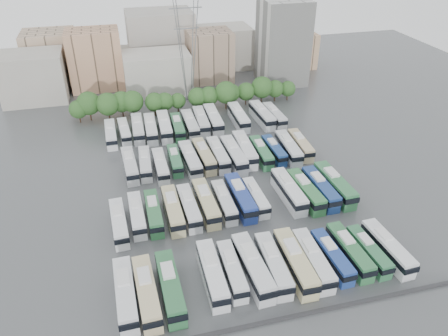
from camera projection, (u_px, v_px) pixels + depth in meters
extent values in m
plane|color=#424447|center=(225.00, 192.00, 89.35)|extent=(220.00, 220.00, 0.00)
cube|color=#2D2D30|center=(283.00, 319.00, 61.93)|extent=(56.00, 0.50, 0.50)
cylinder|color=black|center=(80.00, 119.00, 117.29)|extent=(0.36, 0.36, 2.05)
sphere|color=#234C1E|center=(78.00, 109.00, 115.84)|extent=(4.92, 4.92, 4.92)
cylinder|color=black|center=(91.00, 116.00, 118.34)|extent=(0.36, 0.36, 2.64)
sphere|color=#234C1E|center=(89.00, 103.00, 116.48)|extent=(6.33, 6.33, 6.33)
cylinder|color=black|center=(109.00, 116.00, 118.17)|extent=(0.36, 0.36, 2.57)
sphere|color=#234C1E|center=(108.00, 104.00, 116.36)|extent=(6.16, 6.16, 6.16)
cylinder|color=black|center=(123.00, 113.00, 120.31)|extent=(0.36, 0.36, 2.38)
sphere|color=#234C1E|center=(121.00, 102.00, 118.62)|extent=(5.72, 5.72, 5.72)
cylinder|color=black|center=(134.00, 113.00, 120.06)|extent=(0.36, 0.36, 2.49)
sphere|color=#234C1E|center=(132.00, 101.00, 118.31)|extent=(5.97, 5.97, 5.97)
cylinder|color=black|center=(155.00, 112.00, 120.98)|extent=(0.36, 0.36, 2.18)
sphere|color=#234C1E|center=(154.00, 102.00, 119.44)|extent=(5.23, 5.23, 5.23)
cylinder|color=black|center=(166.00, 111.00, 121.86)|extent=(0.36, 0.36, 2.06)
sphere|color=#234C1E|center=(165.00, 101.00, 120.40)|extent=(4.94, 4.94, 4.94)
cylinder|color=black|center=(178.00, 109.00, 123.19)|extent=(0.36, 0.36, 1.82)
sphere|color=#234C1E|center=(178.00, 101.00, 121.91)|extent=(4.36, 4.36, 4.36)
cylinder|color=black|center=(198.00, 107.00, 124.03)|extent=(0.36, 0.36, 2.20)
sphere|color=#234C1E|center=(197.00, 97.00, 122.48)|extent=(5.28, 5.28, 5.28)
cylinder|color=black|center=(209.00, 106.00, 124.61)|extent=(0.36, 0.36, 2.22)
sphere|color=#234C1E|center=(209.00, 96.00, 123.03)|extent=(5.34, 5.34, 5.34)
cylinder|color=black|center=(226.00, 104.00, 125.04)|extent=(0.36, 0.36, 2.64)
sphere|color=#234C1E|center=(226.00, 92.00, 123.18)|extent=(6.34, 6.34, 6.34)
cylinder|color=black|center=(231.00, 102.00, 126.97)|extent=(0.36, 0.36, 2.15)
sphere|color=#234C1E|center=(231.00, 93.00, 125.46)|extent=(5.15, 5.15, 5.15)
cylinder|color=black|center=(246.00, 101.00, 127.64)|extent=(0.36, 0.36, 2.17)
sphere|color=#234C1E|center=(246.00, 92.00, 126.11)|extent=(5.20, 5.20, 5.20)
cylinder|color=black|center=(261.00, 99.00, 128.61)|extent=(0.36, 0.36, 2.61)
sphere|color=#234C1E|center=(262.00, 87.00, 126.77)|extent=(6.26, 6.26, 6.26)
cylinder|color=black|center=(275.00, 98.00, 129.85)|extent=(0.36, 0.36, 2.11)
sphere|color=#234C1E|center=(275.00, 89.00, 128.36)|extent=(5.06, 5.06, 5.06)
cylinder|color=black|center=(287.00, 97.00, 130.68)|extent=(0.36, 0.36, 1.92)
sphere|color=#234C1E|center=(288.00, 89.00, 129.32)|extent=(4.62, 4.62, 4.62)
cube|color=#9E998E|center=(33.00, 77.00, 128.00)|extent=(18.00, 14.00, 14.00)
cube|color=tan|center=(95.00, 59.00, 135.76)|extent=(16.00, 12.00, 18.00)
cube|color=#ADA89E|center=(157.00, 72.00, 134.55)|extent=(20.00, 14.00, 12.00)
cube|color=gray|center=(210.00, 56.00, 142.31)|extent=(14.00, 12.00, 16.00)
cube|color=gray|center=(161.00, 41.00, 149.86)|extent=(22.00, 16.00, 20.00)
cube|color=tan|center=(51.00, 57.00, 141.56)|extent=(16.00, 14.00, 16.00)
cube|color=#A39E93|center=(224.00, 47.00, 154.46)|extent=(18.00, 14.00, 14.00)
cube|color=tan|center=(294.00, 50.00, 155.14)|extent=(14.00, 12.00, 12.00)
cube|color=gray|center=(128.00, 64.00, 144.94)|extent=(12.00, 10.00, 10.00)
cube|color=silver|center=(283.00, 42.00, 137.79)|extent=(14.00, 14.00, 26.00)
cylinder|color=slate|center=(181.00, 46.00, 120.18)|extent=(2.90, 2.91, 33.83)
cylinder|color=slate|center=(179.00, 42.00, 123.49)|extent=(2.90, 2.91, 33.83)
cylinder|color=slate|center=(195.00, 45.00, 121.04)|extent=(2.90, 2.91, 33.83)
cylinder|color=slate|center=(193.00, 41.00, 124.34)|extent=(2.90, 2.91, 33.83)
cube|color=slate|center=(185.00, 8.00, 117.31)|extent=(9.00, 0.30, 0.30)
cube|color=slate|center=(186.00, 29.00, 120.14)|extent=(7.00, 0.30, 0.30)
cube|color=silver|center=(126.00, 295.00, 63.70)|extent=(2.96, 12.59, 3.55)
cube|color=black|center=(125.00, 292.00, 63.22)|extent=(3.09, 12.78, 1.04)
cube|color=silver|center=(123.00, 277.00, 63.94)|extent=(1.85, 3.38, 0.46)
cube|color=#CCBB8C|center=(147.00, 293.00, 63.94)|extent=(3.18, 12.79, 3.60)
cube|color=black|center=(147.00, 291.00, 63.45)|extent=(3.31, 12.98, 1.06)
cube|color=silver|center=(144.00, 276.00, 64.18)|extent=(1.93, 3.45, 0.47)
cube|color=#2C683D|center=(170.00, 288.00, 64.82)|extent=(2.93, 12.79, 3.61)
cube|color=black|center=(170.00, 285.00, 64.33)|extent=(3.06, 12.99, 1.06)
cube|color=silver|center=(168.00, 270.00, 65.07)|extent=(1.87, 3.43, 0.47)
cube|color=white|center=(212.00, 275.00, 67.17)|extent=(2.81, 12.55, 3.55)
cube|color=black|center=(212.00, 272.00, 66.69)|extent=(2.94, 12.74, 1.04)
cube|color=silver|center=(210.00, 258.00, 67.43)|extent=(1.81, 3.36, 0.46)
cube|color=silver|center=(232.00, 271.00, 68.08)|extent=(2.53, 11.22, 3.17)
cube|color=black|center=(232.00, 269.00, 67.65)|extent=(2.64, 11.39, 0.93)
cube|color=silver|center=(230.00, 256.00, 68.31)|extent=(1.62, 3.01, 0.41)
cube|color=silver|center=(253.00, 268.00, 68.32)|extent=(3.38, 13.18, 3.70)
cube|color=black|center=(253.00, 265.00, 67.81)|extent=(3.52, 13.38, 1.09)
cube|color=silver|center=(249.00, 251.00, 68.56)|extent=(2.01, 3.57, 0.48)
cube|color=silver|center=(273.00, 265.00, 68.92)|extent=(2.99, 12.39, 3.49)
cube|color=black|center=(273.00, 263.00, 68.45)|extent=(3.11, 12.57, 1.03)
cube|color=silver|center=(271.00, 249.00, 69.18)|extent=(1.84, 3.33, 0.45)
cube|color=#CBC08C|center=(295.00, 263.00, 69.21)|extent=(2.98, 13.17, 3.72)
cube|color=black|center=(296.00, 260.00, 68.70)|extent=(3.11, 13.37, 1.09)
cube|color=silver|center=(292.00, 246.00, 69.48)|extent=(1.91, 3.53, 0.48)
cube|color=silver|center=(313.00, 261.00, 69.86)|extent=(2.83, 12.27, 3.46)
cube|color=black|center=(313.00, 258.00, 69.39)|extent=(2.95, 12.46, 1.02)
cube|color=silver|center=(310.00, 245.00, 70.11)|extent=(1.79, 3.29, 0.45)
cube|color=navy|center=(332.00, 257.00, 70.78)|extent=(2.79, 11.14, 3.13)
cube|color=black|center=(332.00, 255.00, 70.35)|extent=(2.91, 11.31, 0.92)
cube|color=silver|center=(329.00, 243.00, 70.98)|extent=(1.68, 3.01, 0.41)
cube|color=#2E6C3F|center=(349.00, 252.00, 71.69)|extent=(2.87, 11.88, 3.35)
cube|color=black|center=(350.00, 249.00, 71.24)|extent=(2.99, 12.06, 0.98)
cube|color=silver|center=(346.00, 237.00, 71.92)|extent=(1.77, 3.20, 0.43)
cube|color=#2E6C44|center=(368.00, 252.00, 71.94)|extent=(2.71, 10.73, 3.02)
cube|color=black|center=(369.00, 250.00, 71.53)|extent=(2.82, 10.89, 0.89)
cube|color=silver|center=(365.00, 239.00, 72.14)|extent=(1.63, 2.90, 0.39)
cube|color=silver|center=(387.00, 249.00, 72.34)|extent=(3.16, 12.08, 3.39)
cube|color=black|center=(389.00, 246.00, 71.88)|extent=(3.29, 12.27, 1.00)
cube|color=silver|center=(384.00, 234.00, 72.56)|extent=(1.86, 3.28, 0.44)
cube|color=silver|center=(119.00, 223.00, 78.11)|extent=(2.95, 11.61, 3.26)
cube|color=black|center=(119.00, 221.00, 77.67)|extent=(3.08, 11.79, 0.96)
cube|color=silver|center=(117.00, 211.00, 78.32)|extent=(1.76, 3.14, 0.42)
cube|color=silver|center=(137.00, 215.00, 80.19)|extent=(2.55, 11.27, 3.18)
cube|color=black|center=(137.00, 213.00, 79.76)|extent=(2.67, 11.44, 0.94)
cube|color=silver|center=(135.00, 203.00, 80.41)|extent=(1.64, 3.02, 0.41)
cube|color=#2D6A3D|center=(154.00, 213.00, 80.65)|extent=(2.48, 11.44, 3.24)
cube|color=black|center=(154.00, 211.00, 80.21)|extent=(2.59, 11.62, 0.95)
cube|color=silver|center=(152.00, 201.00, 80.88)|extent=(1.63, 3.06, 0.42)
cube|color=#C5B987|center=(173.00, 210.00, 81.21)|extent=(2.71, 12.28, 3.47)
cube|color=black|center=(173.00, 208.00, 80.74)|extent=(2.83, 12.47, 1.02)
cube|color=silver|center=(171.00, 197.00, 81.45)|extent=(1.77, 3.28, 0.45)
cube|color=silver|center=(189.00, 208.00, 81.94)|extent=(2.81, 11.90, 3.36)
cube|color=black|center=(189.00, 206.00, 81.49)|extent=(2.93, 12.08, 0.99)
cube|color=silver|center=(187.00, 195.00, 82.17)|extent=(1.76, 3.20, 0.43)
cube|color=#C3B986|center=(206.00, 203.00, 83.02)|extent=(3.02, 12.70, 3.58)
cube|color=black|center=(206.00, 201.00, 82.54)|extent=(3.15, 12.90, 1.05)
cube|color=silver|center=(204.00, 190.00, 83.27)|extent=(1.88, 3.42, 0.46)
cube|color=silver|center=(224.00, 202.00, 83.62)|extent=(2.51, 11.37, 3.22)
cube|color=black|center=(224.00, 200.00, 83.18)|extent=(2.62, 11.54, 0.95)
cube|color=silver|center=(222.00, 191.00, 83.85)|extent=(1.63, 3.04, 0.42)
cube|color=navy|center=(240.00, 198.00, 84.55)|extent=(3.09, 12.93, 3.64)
cube|color=black|center=(241.00, 195.00, 84.06)|extent=(3.23, 13.13, 1.07)
cube|color=silver|center=(238.00, 185.00, 84.80)|extent=(1.92, 3.48, 0.47)
cube|color=silver|center=(256.00, 198.00, 85.10)|extent=(2.47, 10.69, 3.02)
cube|color=black|center=(256.00, 196.00, 84.69)|extent=(2.58, 10.85, 0.89)
cube|color=silver|center=(254.00, 187.00, 85.31)|extent=(1.56, 2.87, 0.39)
cube|color=silver|center=(289.00, 192.00, 86.38)|extent=(2.94, 12.83, 3.62)
cube|color=black|center=(289.00, 189.00, 85.88)|extent=(3.07, 13.03, 1.07)
cube|color=silver|center=(286.00, 179.00, 86.63)|extent=(1.87, 3.44, 0.47)
cube|color=#30723F|center=(305.00, 192.00, 86.39)|extent=(3.30, 12.64, 3.55)
cube|color=black|center=(306.00, 189.00, 85.91)|extent=(3.44, 12.84, 1.04)
cube|color=silver|center=(303.00, 179.00, 86.62)|extent=(1.94, 3.43, 0.46)
cube|color=navy|center=(320.00, 189.00, 87.24)|extent=(2.87, 12.50, 3.53)
cube|color=black|center=(321.00, 187.00, 86.76)|extent=(3.00, 12.69, 1.04)
cube|color=silver|center=(318.00, 177.00, 87.49)|extent=(1.82, 3.35, 0.46)
cube|color=#307143|center=(334.00, 185.00, 88.16)|extent=(3.32, 13.42, 3.78)
cube|color=black|center=(335.00, 183.00, 87.65)|extent=(3.46, 13.63, 1.11)
cube|color=silver|center=(332.00, 172.00, 88.41)|extent=(2.02, 3.62, 0.49)
cube|color=silver|center=(130.00, 166.00, 95.07)|extent=(3.06, 12.07, 3.39)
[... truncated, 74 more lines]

